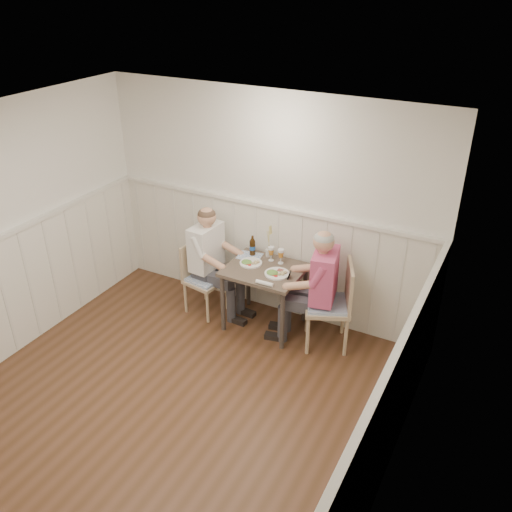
# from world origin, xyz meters

# --- Properties ---
(ground_plane) EXTENTS (4.50, 4.50, 0.00)m
(ground_plane) POSITION_xyz_m (0.00, 0.00, 0.00)
(ground_plane) COLOR #4C2F1A
(room_shell) EXTENTS (4.04, 4.54, 2.60)m
(room_shell) POSITION_xyz_m (0.00, 0.00, 1.52)
(room_shell) COLOR white
(room_shell) RESTS_ON ground
(wainscot) EXTENTS (4.00, 4.49, 1.34)m
(wainscot) POSITION_xyz_m (0.00, 0.69, 0.69)
(wainscot) COLOR silver
(wainscot) RESTS_ON ground
(dining_table) EXTENTS (0.84, 0.70, 0.75)m
(dining_table) POSITION_xyz_m (0.17, 1.84, 0.64)
(dining_table) COLOR #4A4037
(dining_table) RESTS_ON ground
(chair_right) EXTENTS (0.62, 0.62, 0.99)m
(chair_right) POSITION_xyz_m (0.98, 1.87, 0.54)
(chair_right) COLOR tan
(chair_right) RESTS_ON ground
(chair_left) EXTENTS (0.47, 0.47, 0.86)m
(chair_left) POSITION_xyz_m (-0.63, 1.79, 0.47)
(chair_left) COLOR tan
(chair_left) RESTS_ON ground
(man_in_pink) EXTENTS (0.69, 0.50, 1.37)m
(man_in_pink) POSITION_xyz_m (0.82, 1.84, 0.57)
(man_in_pink) COLOR #3F3F47
(man_in_pink) RESTS_ON ground
(diner_cream) EXTENTS (0.64, 0.44, 1.34)m
(diner_cream) POSITION_xyz_m (-0.56, 1.86, 0.56)
(diner_cream) COLOR #3F3F47
(diner_cream) RESTS_ON ground
(plate_man) EXTENTS (0.27, 0.27, 0.07)m
(plate_man) POSITION_xyz_m (0.34, 1.78, 0.77)
(plate_man) COLOR white
(plate_man) RESTS_ON dining_table
(plate_diner) EXTENTS (0.25, 0.25, 0.06)m
(plate_diner) POSITION_xyz_m (-0.03, 1.86, 0.77)
(plate_diner) COLOR white
(plate_diner) RESTS_ON dining_table
(beer_glass_a) EXTENTS (0.07, 0.07, 0.17)m
(beer_glass_a) POSITION_xyz_m (0.28, 2.03, 0.87)
(beer_glass_a) COLOR silver
(beer_glass_a) RESTS_ON dining_table
(beer_glass_b) EXTENTS (0.07, 0.07, 0.17)m
(beer_glass_b) POSITION_xyz_m (0.15, 2.04, 0.86)
(beer_glass_b) COLOR silver
(beer_glass_b) RESTS_ON dining_table
(beer_bottle) EXTENTS (0.07, 0.07, 0.24)m
(beer_bottle) POSITION_xyz_m (-0.10, 2.06, 0.86)
(beer_bottle) COLOR black
(beer_bottle) RESTS_ON dining_table
(rolled_napkin) EXTENTS (0.19, 0.05, 0.04)m
(rolled_napkin) POSITION_xyz_m (0.33, 1.53, 0.77)
(rolled_napkin) COLOR white
(rolled_napkin) RESTS_ON dining_table
(grass_vase) EXTENTS (0.05, 0.05, 0.41)m
(grass_vase) POSITION_xyz_m (0.07, 2.11, 0.94)
(grass_vase) COLOR silver
(grass_vase) RESTS_ON dining_table
(gingham_mat) EXTENTS (0.30, 0.25, 0.01)m
(gingham_mat) POSITION_xyz_m (-0.11, 2.01, 0.75)
(gingham_mat) COLOR #567CB7
(gingham_mat) RESTS_ON dining_table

